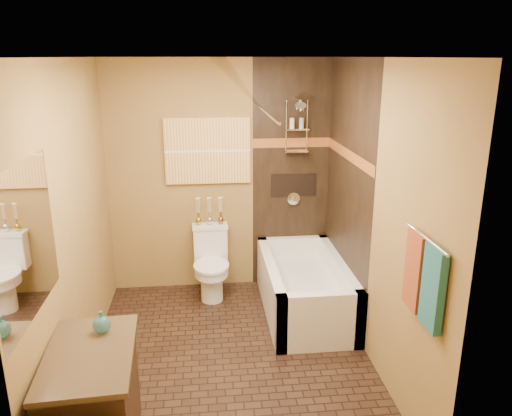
{
  "coord_description": "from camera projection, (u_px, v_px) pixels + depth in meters",
  "views": [
    {
      "loc": [
        -0.18,
        -3.75,
        2.51
      ],
      "look_at": [
        0.27,
        0.4,
        1.23
      ],
      "focal_mm": 35.0,
      "sensor_mm": 36.0,
      "label": 1
    }
  ],
  "objects": [
    {
      "name": "ceiling",
      "position": [
        225.0,
        57.0,
        3.59
      ],
      "size": [
        3.0,
        3.0,
        0.0
      ],
      "primitive_type": "plane",
      "color": "silver",
      "rests_on": "wall_back"
    },
    {
      "name": "alcove_niche",
      "position": [
        294.0,
        185.0,
        5.48
      ],
      "size": [
        0.5,
        0.01,
        0.25
      ],
      "primitive_type": "cube",
      "color": "black",
      "rests_on": "alcove_tile_back"
    },
    {
      "name": "vanity",
      "position": [
        93.0,
        405.0,
        3.16
      ],
      "size": [
        0.58,
        0.9,
        0.77
      ],
      "rotation": [
        0.0,
        0.0,
        0.06
      ],
      "color": "black",
      "rests_on": "floor"
    },
    {
      "name": "floor",
      "position": [
        230.0,
        358.0,
        4.32
      ],
      "size": [
        3.0,
        3.0,
        0.0
      ],
      "primitive_type": "plane",
      "color": "black",
      "rests_on": "ground"
    },
    {
      "name": "curtain_rod",
      "position": [
        266.0,
        113.0,
        4.49
      ],
      "size": [
        0.03,
        1.55,
        0.03
      ],
      "primitive_type": "cylinder",
      "rotation": [
        1.57,
        0.0,
        0.0
      ],
      "color": "silver",
      "rests_on": "wall_back"
    },
    {
      "name": "shower_fixtures",
      "position": [
        296.0,
        140.0,
        5.23
      ],
      "size": [
        0.24,
        0.33,
        1.16
      ],
      "color": "silver",
      "rests_on": "floor"
    },
    {
      "name": "wall_left",
      "position": [
        72.0,
        227.0,
        3.83
      ],
      "size": [
        0.02,
        3.0,
        2.5
      ],
      "primitive_type": "cube",
      "color": "olive",
      "rests_on": "floor"
    },
    {
      "name": "towel_rust",
      "position": [
        415.0,
        271.0,
        3.22
      ],
      "size": [
        0.05,
        0.22,
        0.52
      ],
      "primitive_type": "cube",
      "color": "maroon",
      "rests_on": "towel_bar"
    },
    {
      "name": "toilet",
      "position": [
        211.0,
        263.0,
        5.36
      ],
      "size": [
        0.39,
        0.57,
        0.76
      ],
      "rotation": [
        0.0,
        0.0,
        0.04
      ],
      "color": "white",
      "rests_on": "floor"
    },
    {
      "name": "wall_back",
      "position": [
        221.0,
        178.0,
        5.38
      ],
      "size": [
        2.4,
        0.02,
        2.5
      ],
      "primitive_type": "cube",
      "color": "olive",
      "rests_on": "floor"
    },
    {
      "name": "wall_right",
      "position": [
        374.0,
        217.0,
        4.08
      ],
      "size": [
        0.02,
        3.0,
        2.5
      ],
      "primitive_type": "cube",
      "color": "olive",
      "rests_on": "floor"
    },
    {
      "name": "alcove_tile_back",
      "position": [
        291.0,
        176.0,
        5.45
      ],
      "size": [
        0.85,
        0.01,
        2.5
      ],
      "primitive_type": "cube",
      "color": "black",
      "rests_on": "wall_back"
    },
    {
      "name": "mosaic_band_back",
      "position": [
        292.0,
        143.0,
        5.33
      ],
      "size": [
        0.85,
        0.01,
        0.1
      ],
      "primitive_type": "cube",
      "color": "brown",
      "rests_on": "alcove_tile_back"
    },
    {
      "name": "towel_teal",
      "position": [
        433.0,
        289.0,
        2.97
      ],
      "size": [
        0.05,
        0.22,
        0.52
      ],
      "primitive_type": "cube",
      "color": "#1D5962",
      "rests_on": "towel_bar"
    },
    {
      "name": "sunset_painting",
      "position": [
        208.0,
        151.0,
        5.26
      ],
      "size": [
        0.9,
        0.04,
        0.7
      ],
      "primitive_type": "cube",
      "color": "gold",
      "rests_on": "wall_back"
    },
    {
      "name": "mosaic_band_right",
      "position": [
        348.0,
        155.0,
        4.68
      ],
      "size": [
        0.01,
        1.5,
        0.1
      ],
      "primitive_type": "cube",
      "color": "brown",
      "rests_on": "alcove_tile_right"
    },
    {
      "name": "towel_bar",
      "position": [
        426.0,
        239.0,
        3.02
      ],
      "size": [
        0.02,
        0.55,
        0.02
      ],
      "primitive_type": "cylinder",
      "rotation": [
        1.57,
        0.0,
        0.0
      ],
      "color": "silver",
      "rests_on": "wall_right"
    },
    {
      "name": "bathtub",
      "position": [
        304.0,
        292.0,
        5.05
      ],
      "size": [
        0.8,
        1.5,
        0.55
      ],
      "color": "white",
      "rests_on": "floor"
    },
    {
      "name": "teal_bottle",
      "position": [
        101.0,
        322.0,
        3.25
      ],
      "size": [
        0.14,
        0.14,
        0.18
      ],
      "primitive_type": null,
      "rotation": [
        0.0,
        0.0,
        0.18
      ],
      "color": "#256E71",
      "rests_on": "vanity"
    },
    {
      "name": "wall_front",
      "position": [
        244.0,
        315.0,
        2.53
      ],
      "size": [
        2.4,
        0.02,
        2.5
      ],
      "primitive_type": "cube",
      "color": "olive",
      "rests_on": "floor"
    },
    {
      "name": "vanity_mirror",
      "position": [
        26.0,
        243.0,
        2.81
      ],
      "size": [
        0.01,
        1.0,
        0.9
      ],
      "primitive_type": "cube",
      "color": "white",
      "rests_on": "wall_left"
    },
    {
      "name": "alcove_tile_right",
      "position": [
        347.0,
        193.0,
        4.79
      ],
      "size": [
        0.01,
        1.5,
        2.5
      ],
      "primitive_type": "cube",
      "color": "black",
      "rests_on": "wall_right"
    },
    {
      "name": "bud_vases",
      "position": [
        209.0,
        210.0,
        5.36
      ],
      "size": [
        0.3,
        0.06,
        0.3
      ],
      "color": "#B79339",
      "rests_on": "toilet"
    }
  ]
}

